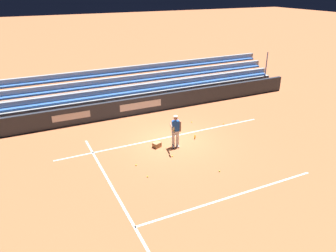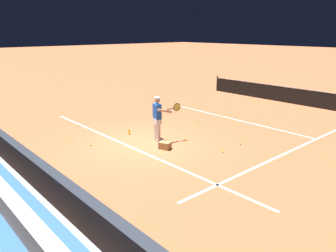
{
  "view_description": "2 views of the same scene",
  "coord_description": "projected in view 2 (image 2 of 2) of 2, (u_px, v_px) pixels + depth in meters",
  "views": [
    {
      "loc": [
        6.95,
        14.08,
        7.77
      ],
      "look_at": [
        0.72,
        1.12,
        1.46
      ],
      "focal_mm": 35.0,
      "sensor_mm": 36.0,
      "label": 1
    },
    {
      "loc": [
        9.35,
        -6.98,
        4.11
      ],
      "look_at": [
        0.99,
        0.45,
        0.84
      ],
      "focal_mm": 35.0,
      "sensor_mm": 36.0,
      "label": 2
    }
  ],
  "objects": [
    {
      "name": "ground_plane",
      "position": [
        142.0,
        144.0,
        12.31
      ],
      "size": [
        160.0,
        160.0,
        0.0
      ],
      "primitive_type": "plane",
      "color": "#B7663D"
    },
    {
      "name": "court_baseline_white",
      "position": [
        131.0,
        147.0,
        11.99
      ],
      "size": [
        12.0,
        0.1,
        0.01
      ],
      "primitive_type": "cube",
      "color": "white",
      "rests_on": "ground"
    },
    {
      "name": "court_sideline_white",
      "position": [
        298.0,
        148.0,
        11.92
      ],
      "size": [
        0.1,
        12.0,
        0.01
      ],
      "primitive_type": "cube",
      "color": "white",
      "rests_on": "ground"
    },
    {
      "name": "court_service_line_white",
      "position": [
        232.0,
        119.0,
        15.82
      ],
      "size": [
        8.22,
        0.1,
        0.01
      ],
      "primitive_type": "cube",
      "color": "white",
      "rests_on": "ground"
    },
    {
      "name": "back_wall_sponsor_board",
      "position": [
        16.0,
        161.0,
        9.31
      ],
      "size": [
        23.25,
        0.25,
        1.1
      ],
      "color": "#2D333D",
      "rests_on": "ground"
    },
    {
      "name": "tennis_player",
      "position": [
        158.0,
        118.0,
        12.44
      ],
      "size": [
        0.74,
        0.95,
        1.71
      ],
      "color": "silver",
      "rests_on": "ground"
    },
    {
      "name": "ball_box_cardboard",
      "position": [
        165.0,
        145.0,
        11.78
      ],
      "size": [
        0.48,
        0.43,
        0.26
      ],
      "primitive_type": "cube",
      "rotation": [
        0.0,
        0.0,
        0.38
      ],
      "color": "#A87F51",
      "rests_on": "ground"
    },
    {
      "name": "tennis_ball_toward_net",
      "position": [
        78.0,
        125.0,
        14.62
      ],
      "size": [
        0.07,
        0.07,
        0.07
      ],
      "primitive_type": "sphere",
      "color": "#CCE533",
      "rests_on": "ground"
    },
    {
      "name": "tennis_ball_far_left",
      "position": [
        198.0,
        122.0,
        15.1
      ],
      "size": [
        0.07,
        0.07,
        0.07
      ],
      "primitive_type": "sphere",
      "color": "#CCE533",
      "rests_on": "ground"
    },
    {
      "name": "tennis_ball_stray_back",
      "position": [
        223.0,
        151.0,
        11.47
      ],
      "size": [
        0.07,
        0.07,
        0.07
      ],
      "primitive_type": "sphere",
      "color": "#CCE533",
      "rests_on": "ground"
    },
    {
      "name": "tennis_ball_midcourt",
      "position": [
        240.0,
        144.0,
        12.27
      ],
      "size": [
        0.07,
        0.07,
        0.07
      ],
      "primitive_type": "sphere",
      "color": "#CCE533",
      "rests_on": "ground"
    },
    {
      "name": "tennis_ball_far_right",
      "position": [
        185.0,
        139.0,
        12.79
      ],
      "size": [
        0.07,
        0.07,
        0.07
      ],
      "primitive_type": "sphere",
      "color": "#CCE533",
      "rests_on": "ground"
    },
    {
      "name": "tennis_ball_near_player",
      "position": [
        91.0,
        145.0,
        12.1
      ],
      "size": [
        0.07,
        0.07,
        0.07
      ],
      "primitive_type": "sphere",
      "color": "#CCE533",
      "rests_on": "ground"
    },
    {
      "name": "tennis_ball_on_baseline",
      "position": [
        72.0,
        139.0,
        12.81
      ],
      "size": [
        0.07,
        0.07,
        0.07
      ],
      "primitive_type": "sphere",
      "color": "#CCE533",
      "rests_on": "ground"
    },
    {
      "name": "water_bottle",
      "position": [
        129.0,
        132.0,
        13.4
      ],
      "size": [
        0.07,
        0.07,
        0.22
      ],
      "primitive_type": "cylinder",
      "color": "yellow",
      "rests_on": "ground"
    },
    {
      "name": "tennis_net",
      "position": [
        290.0,
        95.0,
        19.1
      ],
      "size": [
        11.09,
        0.09,
        1.07
      ],
      "color": "#33383D",
      "rests_on": "ground"
    }
  ]
}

